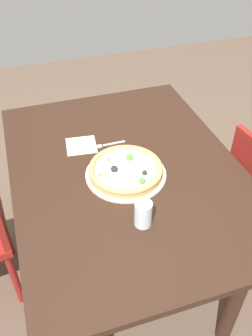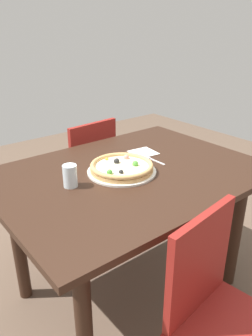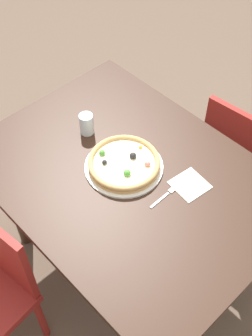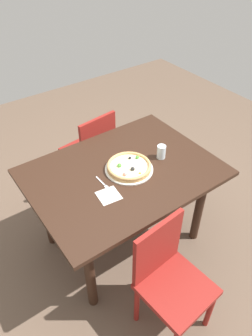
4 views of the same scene
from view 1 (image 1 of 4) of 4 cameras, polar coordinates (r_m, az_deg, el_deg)
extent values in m
plane|color=brown|center=(2.17, 0.03, -15.80)|extent=(6.00, 6.00, 0.00)
cube|color=#331E14|center=(1.60, 0.03, -0.46)|extent=(1.34, 1.00, 0.03)
cylinder|color=#331E14|center=(1.72, 17.16, -18.84)|extent=(0.07, 0.07, 0.74)
cylinder|color=#331E14|center=(2.30, 4.10, 1.86)|extent=(0.07, 0.07, 0.74)
cylinder|color=#331E14|center=(2.19, -12.62, -1.58)|extent=(0.07, 0.07, 0.74)
cylinder|color=maroon|center=(2.20, 14.75, -8.08)|extent=(0.04, 0.04, 0.40)
cylinder|color=maroon|center=(1.98, -17.22, -16.42)|extent=(0.04, 0.04, 0.40)
cylinder|color=maroon|center=(2.19, -18.70, -9.35)|extent=(0.04, 0.04, 0.40)
cylinder|color=silver|center=(1.55, -0.03, -0.96)|extent=(0.35, 0.35, 0.01)
cylinder|color=tan|center=(1.54, -0.04, -0.57)|extent=(0.32, 0.32, 0.02)
cylinder|color=beige|center=(1.53, -0.04, -0.23)|extent=(0.28, 0.28, 0.01)
torus|color=tan|center=(1.53, -0.04, -0.03)|extent=(0.32, 0.32, 0.02)
sphere|color=#262626|center=(1.50, 2.97, -0.75)|extent=(0.02, 0.02, 0.02)
sphere|color=#4C9E38|center=(1.57, 0.57, 1.69)|extent=(0.03, 0.03, 0.03)
sphere|color=gold|center=(1.50, -4.01, -1.15)|extent=(0.02, 0.02, 0.02)
sphere|color=#262626|center=(1.52, -1.88, -0.14)|extent=(0.03, 0.03, 0.03)
sphere|color=#E58C7F|center=(1.57, -3.15, 1.43)|extent=(0.03, 0.03, 0.03)
sphere|color=#4C9E38|center=(1.46, 2.59, -2.08)|extent=(0.03, 0.03, 0.03)
cube|color=silver|center=(1.73, -1.96, 3.93)|extent=(0.01, 0.11, 0.00)
cube|color=silver|center=(1.71, -4.69, 3.38)|extent=(0.02, 0.05, 0.00)
cylinder|color=silver|center=(1.32, 2.74, -7.28)|extent=(0.07, 0.07, 0.11)
cube|color=white|center=(1.73, -7.11, 3.57)|extent=(0.16, 0.16, 0.00)
camera|label=2|loc=(1.59, 63.05, 5.87)|focal=34.90mm
camera|label=3|loc=(2.38, 19.88, 49.74)|focal=46.48mm
camera|label=4|loc=(2.43, -58.57, 36.72)|focal=34.01mm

